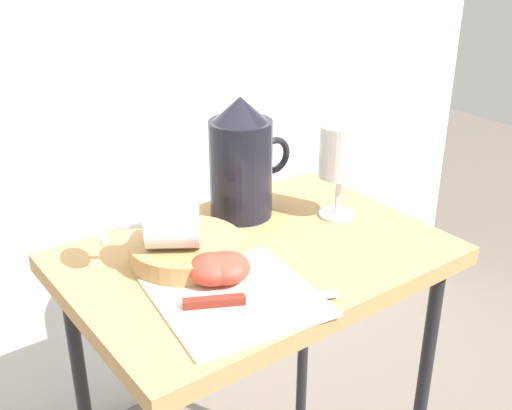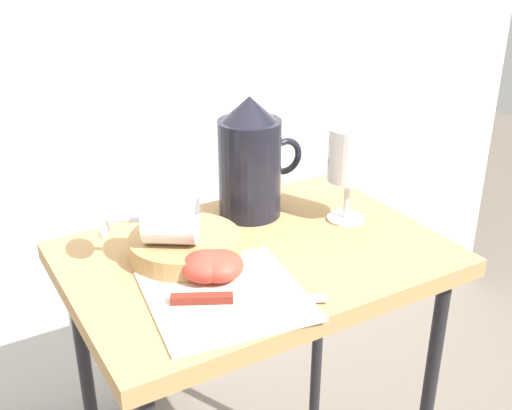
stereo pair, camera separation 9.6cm
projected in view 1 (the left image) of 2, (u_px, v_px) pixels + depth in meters
table at (256, 293)px, 1.03m from camera, size 0.59×0.41×0.71m
linen_napkin at (236, 297)px, 0.87m from camera, size 0.24×0.24×0.00m
basket_tray at (186, 250)px, 0.96m from camera, size 0.17×0.17×0.03m
pitcher at (241, 168)px, 1.08m from camera, size 0.16×0.11×0.21m
wine_glass_upright at (340, 156)px, 1.07m from camera, size 0.07×0.07×0.17m
wine_glass_tipped_near at (169, 225)px, 0.92m from camera, size 0.16×0.13×0.07m
apple_half_left at (226, 268)px, 0.90m from camera, size 0.07×0.07×0.04m
apple_half_right at (213, 269)px, 0.90m from camera, size 0.07×0.07×0.04m
knife at (238, 300)px, 0.85m from camera, size 0.20×0.11×0.01m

